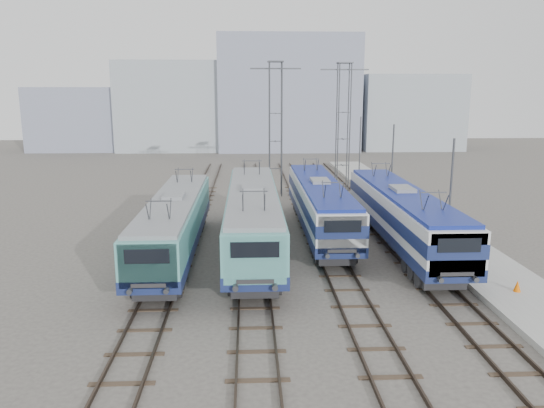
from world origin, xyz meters
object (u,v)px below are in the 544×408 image
(locomotive_far_right, at_px, (402,213))
(catenary_tower_east, at_px, (343,122))
(locomotive_center_left, at_px, (253,215))
(mast_front, at_px, (450,202))
(mast_mid, at_px, (392,170))
(catenary_tower_west, at_px, (276,123))
(locomotive_far_left, at_px, (175,222))
(mast_rear, at_px, (360,152))
(safety_cone, at_px, (517,286))
(locomotive_center_right, at_px, (320,202))

(locomotive_far_right, distance_m, catenary_tower_east, 19.85)
(locomotive_center_left, bearing_deg, mast_front, -12.18)
(mast_mid, bearing_deg, catenary_tower_west, 137.07)
(catenary_tower_east, bearing_deg, locomotive_far_left, -123.03)
(mast_rear, bearing_deg, locomotive_far_left, -124.44)
(mast_mid, xyz_separation_m, safety_cone, (1.44, -17.22, -2.94))
(locomotive_far_right, relative_size, mast_mid, 2.55)
(mast_front, xyz_separation_m, mast_mid, (0.00, 12.00, 0.00))
(catenary_tower_east, bearing_deg, locomotive_center_right, -105.06)
(mast_rear, bearing_deg, catenary_tower_west, -155.06)
(mast_mid, bearing_deg, locomotive_far_left, -145.92)
(mast_front, bearing_deg, catenary_tower_west, 113.27)
(locomotive_center_right, bearing_deg, locomotive_center_left, -139.36)
(locomotive_center_right, xyz_separation_m, catenary_tower_west, (-2.25, 13.80, 4.41))
(locomotive_center_left, height_order, locomotive_far_right, locomotive_center_left)
(locomotive_far_left, bearing_deg, locomotive_center_left, 9.14)
(locomotive_far_left, bearing_deg, locomotive_center_right, 27.01)
(catenary_tower_west, height_order, mast_front, catenary_tower_west)
(locomotive_center_right, height_order, catenary_tower_east, catenary_tower_east)
(catenary_tower_west, xyz_separation_m, catenary_tower_east, (6.50, 2.00, 0.00))
(locomotive_far_right, bearing_deg, catenary_tower_west, 111.25)
(locomotive_far_right, xyz_separation_m, mast_front, (1.85, -2.64, 1.22))
(locomotive_far_left, distance_m, safety_cone, 18.20)
(locomotive_far_left, distance_m, mast_rear, 27.17)
(locomotive_center_left, bearing_deg, mast_rear, 63.39)
(catenary_tower_east, relative_size, mast_rear, 1.71)
(locomotive_center_right, bearing_deg, locomotive_far_left, -152.99)
(locomotive_far_right, bearing_deg, mast_front, -54.96)
(locomotive_far_right, distance_m, mast_mid, 9.62)
(locomotive_center_left, relative_size, catenary_tower_east, 1.56)
(locomotive_center_left, distance_m, mast_mid, 14.57)
(catenary_tower_west, relative_size, mast_front, 1.71)
(mast_front, bearing_deg, safety_cone, -74.63)
(locomotive_center_right, height_order, mast_front, mast_front)
(catenary_tower_west, xyz_separation_m, mast_rear, (8.60, 4.00, -3.14))
(catenary_tower_east, distance_m, safety_cone, 28.12)
(mast_mid, relative_size, mast_rear, 1.00)
(mast_rear, bearing_deg, locomotive_center_left, -116.61)
(locomotive_center_right, height_order, safety_cone, locomotive_center_right)
(mast_mid, distance_m, mast_rear, 12.00)
(locomotive_far_left, xyz_separation_m, mast_front, (15.35, -1.62, 1.35))
(catenary_tower_east, height_order, safety_cone, catenary_tower_east)
(mast_front, bearing_deg, mast_mid, 90.00)
(mast_rear, bearing_deg, locomotive_center_right, -109.64)
(locomotive_center_left, distance_m, catenary_tower_east, 21.95)
(catenary_tower_east, bearing_deg, locomotive_far_right, -89.26)
(catenary_tower_west, height_order, mast_mid, catenary_tower_west)
(locomotive_center_right, relative_size, locomotive_far_right, 0.98)
(mast_front, xyz_separation_m, mast_rear, (0.00, 24.00, 0.00))
(catenary_tower_west, bearing_deg, locomotive_far_left, -110.16)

